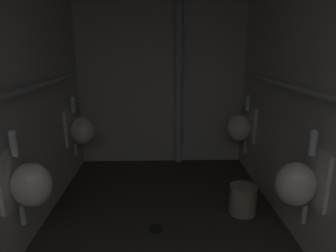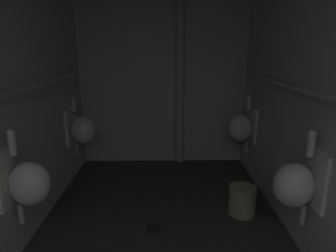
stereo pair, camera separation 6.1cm
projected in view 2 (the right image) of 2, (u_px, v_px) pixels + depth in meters
wall_right at (329, 105)px, 2.01m from camera, size 0.06×4.21×2.47m
wall_back at (163, 77)px, 4.00m from camera, size 2.42×0.06×2.47m
urinal_left_mid at (27, 182)px, 2.15m from camera, size 0.32×0.30×0.76m
urinal_left_far at (81, 129)px, 3.56m from camera, size 0.32×0.30×0.76m
urinal_right_mid at (296, 184)px, 2.12m from camera, size 0.32×0.30×0.76m
urinal_right_far at (242, 127)px, 3.64m from camera, size 0.32×0.30×0.76m
supply_pipe_right at (315, 95)px, 2.03m from camera, size 0.06×3.45×0.06m
standpipe_back_wall at (180, 78)px, 3.89m from camera, size 0.10×0.10×2.42m
floor_drain at (154, 228)px, 2.67m from camera, size 0.14×0.14×0.01m
waste_bin at (242, 200)px, 2.88m from camera, size 0.27×0.27×0.29m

